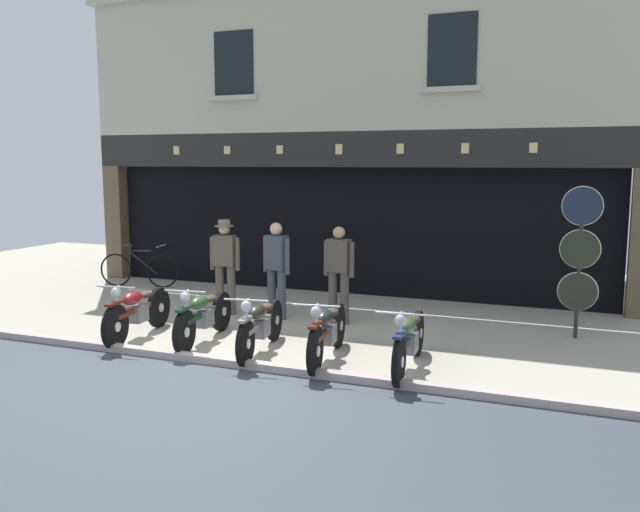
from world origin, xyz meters
name	(u,v)px	position (x,y,z in m)	size (l,w,h in m)	color
ground	(167,392)	(0.00, -0.98, -0.04)	(23.56, 22.00, 0.18)	#A49E8E
shop_facade	(368,206)	(0.00, 7.01, 1.71)	(11.86, 4.42, 6.32)	black
motorcycle_left	(137,310)	(-1.77, 0.82, 0.43)	(0.62, 1.97, 0.93)	black
motorcycle_center_left	(203,315)	(-0.69, 0.98, 0.42)	(0.62, 2.00, 0.91)	black
motorcycle_center	(260,324)	(0.37, 0.79, 0.42)	(0.62, 1.97, 0.91)	black
motorcycle_center_right	(327,330)	(1.39, 0.79, 0.42)	(0.62, 2.00, 0.92)	black
motorcycle_right	(409,339)	(2.53, 0.79, 0.42)	(0.62, 2.05, 0.91)	black
salesman_left	(225,262)	(-1.30, 2.73, 0.94)	(0.56, 0.34, 1.70)	brown
shopkeeper_center	(276,266)	(-0.30, 2.76, 0.93)	(0.55, 0.30, 1.68)	#3D424C
salesman_right	(339,270)	(0.81, 2.84, 0.91)	(0.56, 0.27, 1.64)	#47423D
tyre_sign_pole	(580,251)	(4.55, 3.28, 1.37)	(0.60, 0.06, 2.35)	#232328
advert_board_near	(242,208)	(-2.39, 5.40, 1.70)	(0.75, 0.03, 0.93)	beige
advert_board_far	(200,204)	(-3.45, 5.40, 1.77)	(0.83, 0.03, 0.90)	silver
leaning_bicycle	(139,269)	(-4.40, 4.36, 0.38)	(1.77, 0.56, 0.95)	black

